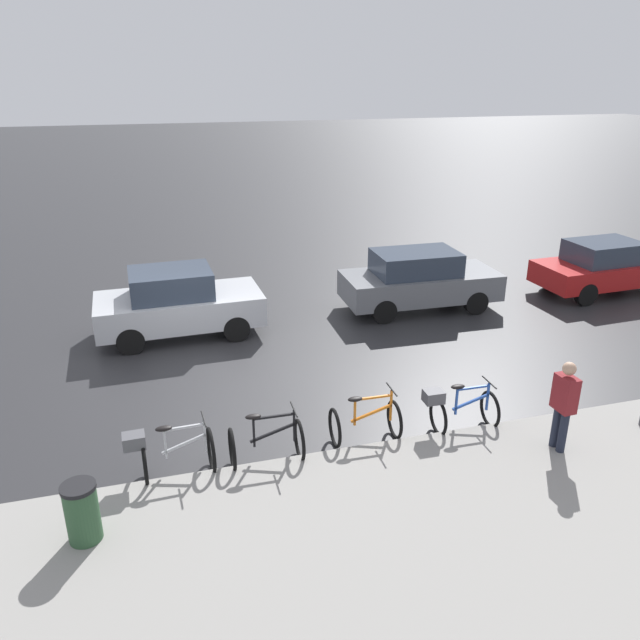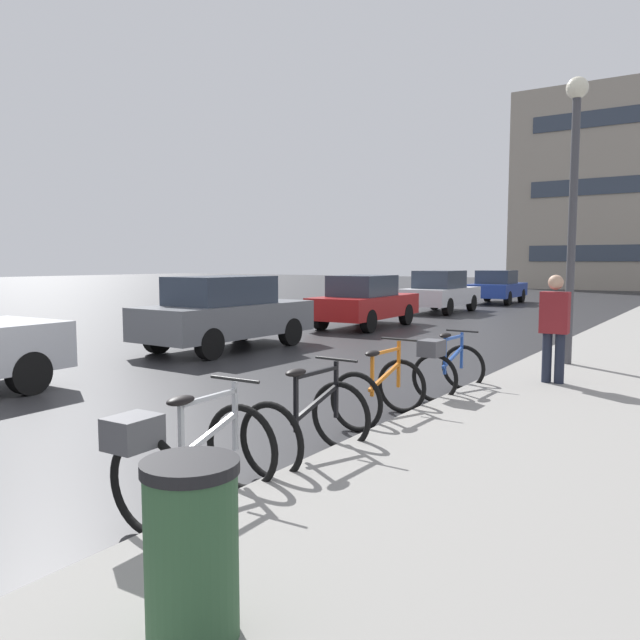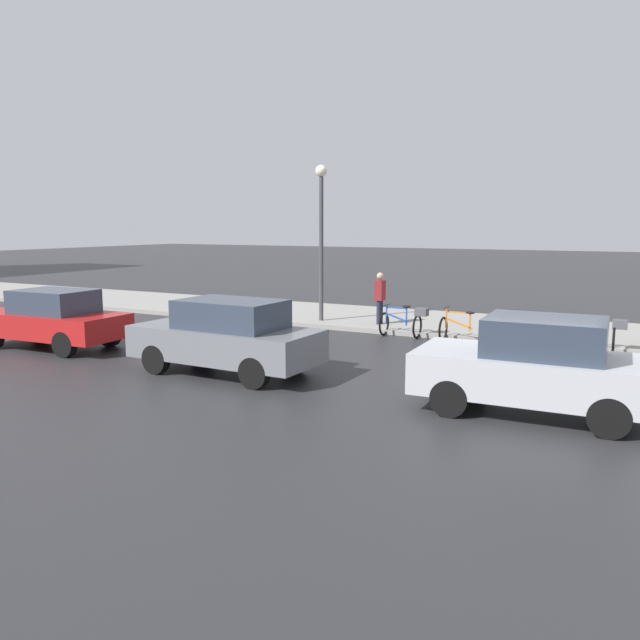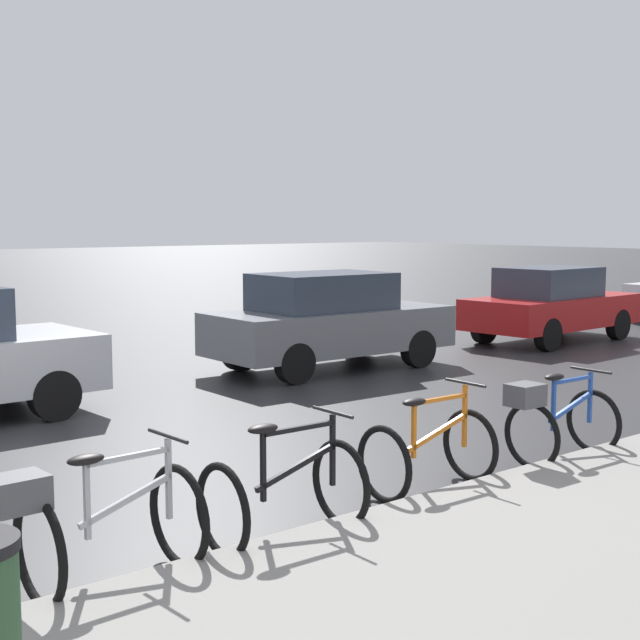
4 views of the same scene
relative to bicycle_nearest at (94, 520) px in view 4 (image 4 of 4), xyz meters
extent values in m
plane|color=#28282B|center=(-3.44, 1.04, -0.49)|extent=(140.00, 140.00, 0.00)
torus|color=black|center=(-0.02, 0.66, -0.12)|extent=(0.75, 0.09, 0.75)
torus|color=black|center=(0.01, -0.38, -0.12)|extent=(0.75, 0.09, 0.75)
cube|color=#ADAFB5|center=(0.00, -0.04, 0.14)|extent=(0.04, 0.04, 0.51)
cube|color=#ADAFB5|center=(-0.02, 0.58, 0.17)|extent=(0.04, 0.04, 0.58)
cube|color=#ADAFB5|center=(-0.01, 0.27, 0.39)|extent=(0.06, 0.63, 0.04)
cube|color=#ADAFB5|center=(-0.01, 0.24, 0.09)|extent=(0.06, 0.71, 0.26)
ellipsoid|color=black|center=(0.00, -0.04, 0.42)|extent=(0.15, 0.26, 0.07)
cylinder|color=black|center=(-0.02, 0.58, 0.48)|extent=(0.50, 0.05, 0.03)
cube|color=#4C4C51|center=(0.02, -0.50, 0.29)|extent=(0.29, 0.35, 0.22)
torus|color=black|center=(0.06, 2.11, -0.14)|extent=(0.72, 0.08, 0.72)
torus|color=black|center=(0.03, 0.99, -0.14)|extent=(0.72, 0.08, 0.72)
cube|color=black|center=(0.04, 1.36, 0.13)|extent=(0.04, 0.04, 0.53)
cube|color=black|center=(0.05, 2.03, 0.15)|extent=(0.04, 0.04, 0.58)
cube|color=black|center=(0.05, 1.69, 0.38)|extent=(0.05, 0.67, 0.04)
cube|color=black|center=(0.05, 1.66, 0.08)|extent=(0.05, 0.76, 0.27)
ellipsoid|color=black|center=(0.04, 1.36, 0.43)|extent=(0.15, 0.26, 0.07)
cylinder|color=black|center=(0.05, 2.03, 0.46)|extent=(0.50, 0.04, 0.03)
torus|color=black|center=(-0.13, 3.89, -0.15)|extent=(0.70, 0.08, 0.70)
torus|color=black|center=(-0.16, 2.79, -0.15)|extent=(0.70, 0.08, 0.70)
cube|color=orange|center=(-0.15, 3.15, 0.10)|extent=(0.04, 0.04, 0.48)
cube|color=orange|center=(-0.13, 3.81, 0.15)|extent=(0.04, 0.04, 0.59)
cube|color=orange|center=(-0.14, 3.48, 0.35)|extent=(0.05, 0.66, 0.04)
cube|color=orange|center=(-0.14, 3.45, 0.05)|extent=(0.05, 0.75, 0.27)
ellipsoid|color=black|center=(-0.15, 3.15, 0.37)|extent=(0.15, 0.26, 0.07)
cylinder|color=black|center=(-0.13, 3.81, 0.47)|extent=(0.50, 0.04, 0.03)
torus|color=black|center=(0.01, 5.70, -0.15)|extent=(0.69, 0.08, 0.69)
torus|color=black|center=(-0.01, 4.68, -0.15)|extent=(0.69, 0.08, 0.69)
cube|color=#234CA8|center=(-0.01, 5.01, 0.11)|extent=(0.04, 0.04, 0.53)
cube|color=#234CA8|center=(0.01, 5.63, 0.12)|extent=(0.04, 0.04, 0.54)
cube|color=#234CA8|center=(0.00, 5.32, 0.34)|extent=(0.05, 0.61, 0.04)
cube|color=#234CA8|center=(0.00, 5.29, 0.06)|extent=(0.05, 0.70, 0.25)
ellipsoid|color=black|center=(-0.01, 5.01, 0.41)|extent=(0.15, 0.26, 0.07)
cylinder|color=black|center=(0.01, 5.63, 0.41)|extent=(0.50, 0.04, 0.03)
cube|color=#4C4C51|center=(-0.02, 4.56, 0.28)|extent=(0.29, 0.35, 0.22)
cylinder|color=black|center=(-6.76, 1.82, -0.17)|extent=(0.24, 0.65, 0.64)
cylinder|color=black|center=(-5.14, 1.87, -0.17)|extent=(0.24, 0.65, 0.64)
cube|color=slate|center=(-5.96, 7.02, 0.17)|extent=(1.85, 4.22, 0.69)
cube|color=#2D3847|center=(-5.96, 6.85, 0.82)|extent=(1.49, 2.24, 0.61)
cylinder|color=black|center=(-6.69, 8.33, -0.17)|extent=(0.24, 0.65, 0.64)
cylinder|color=black|center=(-5.15, 8.29, -0.17)|extent=(0.24, 0.65, 0.64)
cylinder|color=black|center=(-6.76, 5.74, -0.17)|extent=(0.24, 0.65, 0.64)
cylinder|color=black|center=(-5.22, 5.70, -0.17)|extent=(0.24, 0.65, 0.64)
cube|color=#AD1919|center=(-5.73, 12.80, 0.13)|extent=(1.91, 4.19, 0.62)
cube|color=#2D3847|center=(-5.72, 12.63, 0.74)|extent=(1.50, 2.03, 0.60)
cylinder|color=black|center=(-6.55, 14.04, -0.17)|extent=(0.25, 0.65, 0.64)
cylinder|color=black|center=(-5.03, 14.11, -0.17)|extent=(0.25, 0.65, 0.64)
cylinder|color=black|center=(-6.43, 11.49, -0.17)|extent=(0.25, 0.65, 0.64)
cylinder|color=black|center=(-4.91, 11.56, -0.17)|extent=(0.25, 0.65, 0.64)
camera|label=1|loc=(8.68, -0.01, 5.58)|focal=35.00mm
camera|label=2|loc=(3.37, -3.23, 1.45)|focal=35.00mm
camera|label=3|loc=(-16.78, -0.94, 2.71)|focal=35.00mm
camera|label=4|loc=(5.39, -2.45, 1.98)|focal=50.00mm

